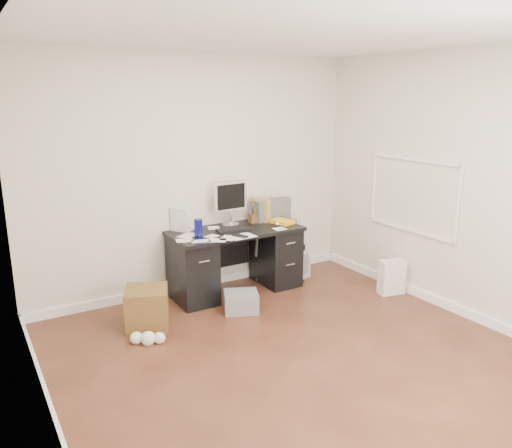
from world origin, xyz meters
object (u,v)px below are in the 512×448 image
at_px(office_chair, 280,242).
at_px(keyboard, 234,229).
at_px(desk, 236,258).
at_px(pc_tower, 294,260).
at_px(lcd_monitor, 230,203).
at_px(wicker_basket, 147,308).

bearing_deg(office_chair, keyboard, 178.57).
bearing_deg(desk, pc_tower, 6.18).
xyz_separation_m(lcd_monitor, office_chair, (0.59, -0.18, -0.51)).
bearing_deg(desk, keyboard, -140.77).
xyz_separation_m(desk, pc_tower, (0.91, 0.10, -0.20)).
xyz_separation_m(office_chair, wicker_basket, (-1.83, -0.39, -0.30)).
distance_m(desk, office_chair, 0.63).
relative_size(office_chair, wicker_basket, 2.50).
bearing_deg(keyboard, lcd_monitor, 77.65).
height_order(desk, lcd_monitor, lcd_monitor).
distance_m(lcd_monitor, office_chair, 0.80).
height_order(desk, pc_tower, desk).
bearing_deg(keyboard, desk, 46.37).
distance_m(pc_tower, wicker_basket, 2.17).
bearing_deg(desk, office_chair, 1.28).
relative_size(desk, wicker_basket, 3.73).
relative_size(lcd_monitor, keyboard, 1.32).
xyz_separation_m(lcd_monitor, pc_tower, (0.87, -0.09, -0.81)).
bearing_deg(keyboard, office_chair, 11.16).
height_order(office_chair, wicker_basket, office_chair).
distance_m(keyboard, office_chair, 0.72).
height_order(office_chair, pc_tower, office_chair).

